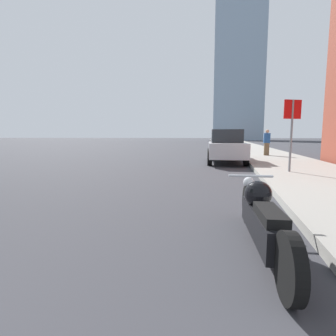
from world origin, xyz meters
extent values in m
cube|color=gray|center=(5.60, 40.00, 0.07)|extent=(3.43, 240.00, 0.15)
cube|color=#8CA5BC|center=(6.44, 93.69, 41.00)|extent=(15.33, 15.33, 82.00)
cylinder|color=black|center=(3.20, 4.78, 0.28)|extent=(0.14, 0.58, 0.57)
cylinder|color=black|center=(3.36, 2.86, 0.28)|extent=(0.14, 0.58, 0.57)
cube|color=black|center=(3.28, 3.82, 0.31)|extent=(0.36, 1.48, 0.31)
sphere|color=black|center=(3.26, 4.11, 0.59)|extent=(0.33, 0.33, 0.33)
cube|color=black|center=(3.31, 3.50, 0.51)|extent=(0.27, 0.69, 0.10)
sphere|color=silver|center=(3.20, 4.81, 0.61)|extent=(0.16, 0.16, 0.16)
cylinder|color=silver|center=(3.21, 4.67, 0.73)|extent=(0.62, 0.08, 0.04)
cube|color=#BCBCC1|center=(2.87, 13.93, 0.66)|extent=(1.94, 4.43, 0.67)
cube|color=#23282D|center=(2.87, 13.93, 1.30)|extent=(1.54, 2.16, 0.62)
cylinder|color=black|center=(1.99, 15.22, 0.32)|extent=(0.24, 0.65, 0.64)
cylinder|color=black|center=(3.56, 15.32, 0.32)|extent=(0.24, 0.65, 0.64)
cylinder|color=black|center=(2.17, 12.54, 0.32)|extent=(0.24, 0.65, 0.64)
cylinder|color=black|center=(3.74, 12.65, 0.32)|extent=(0.24, 0.65, 0.64)
cube|color=silver|center=(2.49, 25.80, 0.68)|extent=(2.14, 4.50, 0.68)
cube|color=#23282D|center=(2.49, 25.80, 1.40)|extent=(1.71, 2.21, 0.76)
cylinder|color=black|center=(1.70, 27.21, 0.34)|extent=(0.24, 0.69, 0.68)
cylinder|color=black|center=(3.45, 27.10, 0.34)|extent=(0.24, 0.69, 0.68)
cylinder|color=black|center=(1.52, 24.50, 0.34)|extent=(0.24, 0.69, 0.68)
cylinder|color=black|center=(3.28, 24.38, 0.34)|extent=(0.24, 0.69, 0.68)
cylinder|color=slate|center=(4.91, 9.93, 1.30)|extent=(0.07, 0.07, 2.30)
cube|color=red|center=(4.91, 9.93, 2.15)|extent=(0.57, 0.26, 0.60)
cube|color=brown|center=(5.28, 17.60, 0.52)|extent=(0.29, 0.20, 0.75)
cube|color=#235193|center=(5.28, 17.60, 1.19)|extent=(0.36, 0.20, 0.59)
sphere|color=tan|center=(5.28, 17.60, 1.60)|extent=(0.22, 0.22, 0.22)
camera|label=1|loc=(2.85, 0.78, 1.30)|focal=28.00mm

